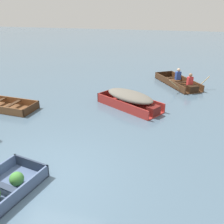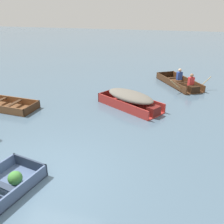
{
  "view_description": "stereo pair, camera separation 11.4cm",
  "coord_description": "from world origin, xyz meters",
  "views": [
    {
      "loc": [
        2.97,
        -4.64,
        4.12
      ],
      "look_at": [
        0.87,
        3.78,
        0.35
      ],
      "focal_mm": 40.0,
      "sensor_mm": 36.0,
      "label": 1
    },
    {
      "loc": [
        3.08,
        -4.61,
        4.12
      ],
      "look_at": [
        0.87,
        3.78,
        0.35
      ],
      "focal_mm": 40.0,
      "sensor_mm": 36.0,
      "label": 2
    }
  ],
  "objects": [
    {
      "name": "skiff_wooden_brown_mid_moored",
      "position": [
        -3.99,
        3.84,
        0.11
      ],
      "size": [
        2.81,
        1.32,
        0.33
      ],
      "color": "brown",
      "rests_on": "ground"
    },
    {
      "name": "ground_plane",
      "position": [
        0.0,
        0.0,
        0.0
      ],
      "size": [
        80.0,
        80.0,
        0.0
      ],
      "primitive_type": "plane",
      "color": "slate"
    },
    {
      "name": "rowboat_dark_varnish_with_crew",
      "position": [
        3.38,
        8.95,
        0.19
      ],
      "size": [
        2.91,
        3.29,
        0.92
      ],
      "color": "#4C2D19",
      "rests_on": "ground"
    },
    {
      "name": "skiff_red_near_moored",
      "position": [
        1.31,
        5.25,
        0.41
      ],
      "size": [
        3.06,
        2.47,
        0.7
      ],
      "color": "#AD2D28",
      "rests_on": "ground"
    }
  ]
}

